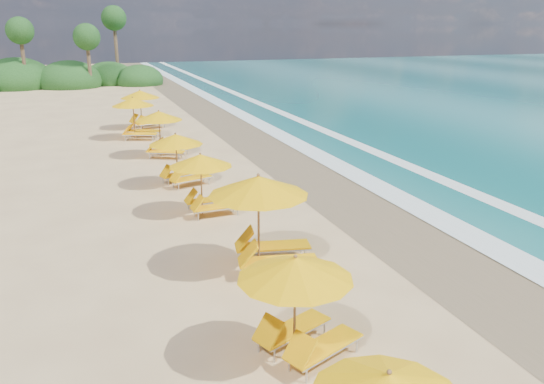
# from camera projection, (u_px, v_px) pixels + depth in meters

# --- Properties ---
(ground) EXTENTS (160.00, 160.00, 0.00)m
(ground) POSITION_uv_depth(u_px,v_px,m) (272.00, 228.00, 17.33)
(ground) COLOR #D4B37C
(ground) RESTS_ON ground
(wet_sand) EXTENTS (4.00, 160.00, 0.01)m
(wet_sand) POSITION_uv_depth(u_px,v_px,m) (382.00, 214.00, 18.61)
(wet_sand) COLOR #7E684B
(wet_sand) RESTS_ON ground
(surf_foam) EXTENTS (4.00, 160.00, 0.01)m
(surf_foam) POSITION_uv_depth(u_px,v_px,m) (449.00, 205.00, 19.47)
(surf_foam) COLOR white
(surf_foam) RESTS_ON ground
(station_3) EXTENTS (2.88, 2.85, 2.21)m
(station_3) POSITION_uv_depth(u_px,v_px,m) (301.00, 299.00, 10.28)
(station_3) COLOR olive
(station_3) RESTS_ON ground
(station_4) EXTENTS (3.17, 3.03, 2.62)m
(station_4) POSITION_uv_depth(u_px,v_px,m) (266.00, 216.00, 14.06)
(station_4) COLOR olive
(station_4) RESTS_ON ground
(station_5) EXTENTS (2.39, 2.23, 2.15)m
(station_5) POSITION_uv_depth(u_px,v_px,m) (206.00, 179.00, 18.34)
(station_5) COLOR olive
(station_5) RESTS_ON ground
(station_6) EXTENTS (2.75, 2.69, 2.16)m
(station_6) POSITION_uv_depth(u_px,v_px,m) (180.00, 156.00, 21.63)
(station_6) COLOR olive
(station_6) RESTS_ON ground
(station_7) EXTENTS (3.04, 3.04, 2.29)m
(station_7) POSITION_uv_depth(u_px,v_px,m) (163.00, 131.00, 26.31)
(station_7) COLOR olive
(station_7) RESTS_ON ground
(station_8) EXTENTS (3.06, 3.01, 2.37)m
(station_8) POSITION_uv_depth(u_px,v_px,m) (137.00, 115.00, 30.46)
(station_8) COLOR olive
(station_8) RESTS_ON ground
(station_9) EXTENTS (3.05, 2.97, 2.41)m
(station_9) POSITION_uv_depth(u_px,v_px,m) (144.00, 106.00, 33.56)
(station_9) COLOR olive
(station_9) RESTS_ON ground
(treeline) EXTENTS (25.80, 8.80, 9.74)m
(treeline) POSITION_uv_depth(u_px,v_px,m) (28.00, 78.00, 54.85)
(treeline) COLOR #163D14
(treeline) RESTS_ON ground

